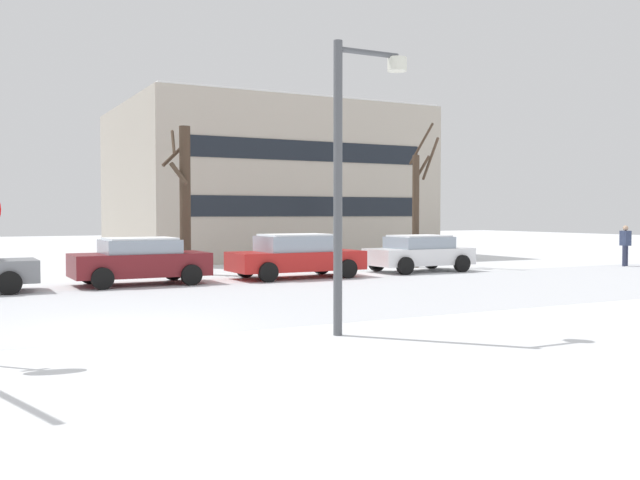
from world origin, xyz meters
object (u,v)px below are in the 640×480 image
at_px(parked_car_red, 296,256).
at_px(pedestrian_crossing, 625,242).
at_px(street_lamp, 351,156).
at_px(parked_car_maroon, 140,260).
at_px(parked_car_white, 419,253).

xyz_separation_m(parked_car_red, pedestrian_crossing, (14.45, -1.41, 0.23)).
bearing_deg(street_lamp, parked_car_red, 69.33).
relative_size(parked_car_maroon, pedestrian_crossing, 2.41).
bearing_deg(street_lamp, pedestrian_crossing, 26.47).
bearing_deg(parked_car_red, parked_car_white, 2.74).
height_order(street_lamp, pedestrian_crossing, street_lamp).
bearing_deg(parked_car_maroon, parked_car_white, 0.44).
relative_size(parked_car_red, parked_car_white, 1.14).
xyz_separation_m(street_lamp, parked_car_maroon, (-1.24, 10.77, -2.46)).
xyz_separation_m(parked_car_maroon, pedestrian_crossing, (19.68, -1.58, 0.24)).
height_order(parked_car_red, parked_car_white, parked_car_red).
distance_m(parked_car_maroon, parked_car_red, 5.24).
relative_size(parked_car_white, pedestrian_crossing, 2.35).
bearing_deg(parked_car_maroon, parked_car_red, -1.87).
distance_m(parked_car_red, parked_car_white, 5.24).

